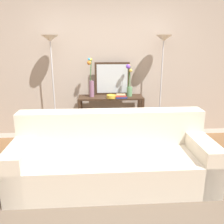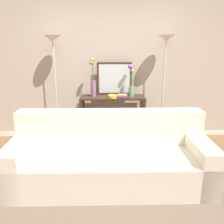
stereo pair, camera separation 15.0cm
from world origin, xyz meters
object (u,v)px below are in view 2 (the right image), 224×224
object	(u,v)px
couch	(110,159)
floor_lamp_right	(165,60)
vase_tall_flowers	(93,82)
book_row_under_console	(96,138)
book_stack	(123,96)
fruit_bowl	(113,96)
console_table	(112,111)
floor_lamp_left	(54,60)
vase_short_flowers	(131,83)
wall_mirror	(114,79)

from	to	relation	value
couch	floor_lamp_right	distance (m)	1.96
vase_tall_flowers	book_row_under_console	xyz separation A→B (m)	(0.04, -0.01, -1.05)
book_stack	book_row_under_console	xyz separation A→B (m)	(-0.46, 0.12, -0.82)
book_row_under_console	fruit_bowl	bearing A→B (deg)	-22.78
fruit_bowl	book_stack	size ratio (longest dim) A/B	0.84
floor_lamp_right	console_table	bearing A→B (deg)	179.25
couch	vase_tall_flowers	xyz separation A→B (m)	(-0.29, 1.30, 0.79)
couch	book_stack	bearing A→B (deg)	79.48
couch	book_stack	xyz separation A→B (m)	(0.22, 1.17, 0.56)
book_row_under_console	floor_lamp_left	bearing A→B (deg)	-179.03
floor_lamp_left	vase_tall_flowers	world-z (taller)	floor_lamp_left
fruit_bowl	book_row_under_console	xyz separation A→B (m)	(-0.30, 0.13, -0.82)
console_table	vase_short_flowers	distance (m)	0.59
vase_tall_flowers	book_stack	distance (m)	0.57
vase_tall_flowers	fruit_bowl	size ratio (longest dim) A/B	3.95
couch	vase_short_flowers	world-z (taller)	vase_short_flowers
vase_tall_flowers	vase_short_flowers	xyz separation A→B (m)	(0.66, -0.00, -0.03)
wall_mirror	book_row_under_console	xyz separation A→B (m)	(-0.33, -0.16, -1.08)
floor_lamp_left	vase_short_flowers	bearing A→B (deg)	1.06
vase_short_flowers	floor_lamp_left	bearing A→B (deg)	-178.94
floor_lamp_left	book_row_under_console	size ratio (longest dim) A/B	5.54
floor_lamp_right	wall_mirror	distance (m)	0.93
vase_short_flowers	book_stack	xyz separation A→B (m)	(-0.16, -0.13, -0.20)
couch	fruit_bowl	world-z (taller)	fruit_bowl
console_table	vase_tall_flowers	bearing A→B (deg)	177.60
vase_short_flowers	fruit_bowl	xyz separation A→B (m)	(-0.32, -0.14, -0.20)
couch	floor_lamp_left	distance (m)	1.96
vase_short_flowers	couch	bearing A→B (deg)	-105.98
floor_lamp_left	book_row_under_console	distance (m)	1.57
floor_lamp_right	wall_mirror	xyz separation A→B (m)	(-0.84, 0.18, -0.34)
console_table	fruit_bowl	world-z (taller)	fruit_bowl
vase_short_flowers	fruit_bowl	size ratio (longest dim) A/B	3.32
console_table	floor_lamp_right	distance (m)	1.26
floor_lamp_left	vase_tall_flowers	bearing A→B (deg)	2.29
console_table	book_stack	xyz separation A→B (m)	(0.17, -0.12, 0.30)
vase_short_flowers	console_table	bearing A→B (deg)	-177.79
wall_mirror	vase_short_flowers	xyz separation A→B (m)	(0.29, -0.15, -0.06)
floor_lamp_right	vase_tall_flowers	distance (m)	1.27
couch	fruit_bowl	distance (m)	1.29
fruit_bowl	floor_lamp_left	bearing A→B (deg)	173.37
vase_short_flowers	floor_lamp_right	bearing A→B (deg)	-2.48
floor_lamp_right	fruit_bowl	distance (m)	1.07
floor_lamp_left	fruit_bowl	distance (m)	1.15
couch	floor_lamp_right	bearing A→B (deg)	53.95
vase_short_flowers	book_stack	world-z (taller)	vase_short_flowers
couch	book_row_under_console	distance (m)	1.34
floor_lamp_left	wall_mirror	distance (m)	1.08
wall_mirror	console_table	bearing A→B (deg)	-102.35
couch	wall_mirror	distance (m)	1.67
console_table	floor_lamp_left	bearing A→B (deg)	-179.32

